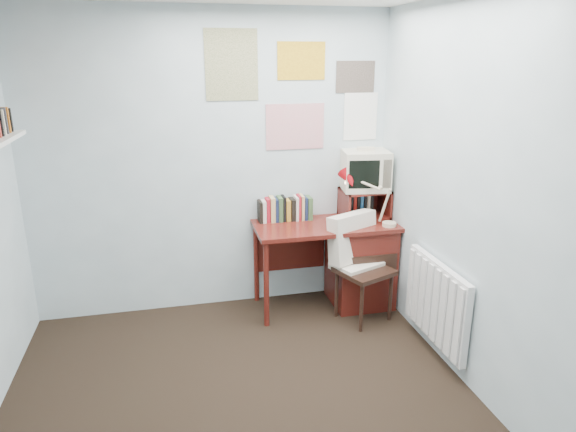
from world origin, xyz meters
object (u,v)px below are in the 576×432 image
object	(u,v)px
tv_riser	(364,203)
radiator	(437,302)
desk	(354,260)
desk_lamp	(391,202)
crt_tv	(365,168)
desk_chair	(364,271)

from	to	relation	value
tv_riser	radiator	world-z (taller)	tv_riser
desk	desk_lamp	size ratio (longest dim) A/B	2.84
desk	desk_lamp	bearing A→B (deg)	-37.66
desk_lamp	crt_tv	xyz separation A→B (m)	(-0.12, 0.31, 0.22)
desk_lamp	crt_tv	world-z (taller)	crt_tv
radiator	desk	bearing A→B (deg)	107.24
crt_tv	radiator	size ratio (longest dim) A/B	0.49
desk	desk_lamp	distance (m)	0.64
tv_riser	crt_tv	bearing A→B (deg)	98.44
desk_chair	desk_lamp	bearing A→B (deg)	4.57
desk	radiator	world-z (taller)	desk
desk_lamp	crt_tv	size ratio (longest dim) A/B	1.09
tv_riser	radiator	xyz separation A→B (m)	(0.17, -1.04, -0.47)
tv_riser	crt_tv	xyz separation A→B (m)	(-0.00, 0.02, 0.31)
desk_chair	tv_riser	world-z (taller)	tv_riser
desk_lamp	crt_tv	distance (m)	0.40
crt_tv	desk_lamp	bearing A→B (deg)	-61.22
desk	radiator	size ratio (longest dim) A/B	1.50
crt_tv	radiator	xyz separation A→B (m)	(0.17, -1.06, -0.77)
desk_chair	radiator	size ratio (longest dim) A/B	1.07
radiator	desk_lamp	bearing A→B (deg)	94.32
desk	tv_riser	world-z (taller)	tv_riser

